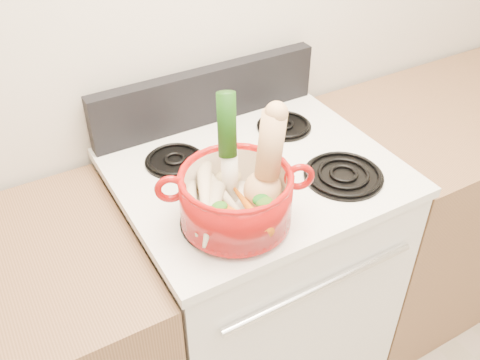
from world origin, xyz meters
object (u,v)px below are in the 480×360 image
dutch_oven (236,198)px  squash (269,160)px  leek (229,147)px  stove_body (253,283)px

dutch_oven → squash: size_ratio=1.07×
dutch_oven → leek: (0.02, 0.06, 0.11)m
squash → leek: leek is taller
stove_body → dutch_oven: size_ratio=3.37×
squash → leek: (-0.07, 0.07, 0.02)m
stove_body → leek: bearing=-141.2°
dutch_oven → squash: bearing=14.8°
dutch_oven → leek: size_ratio=0.92×
stove_body → squash: size_ratio=3.62×
dutch_oven → leek: leek is taller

